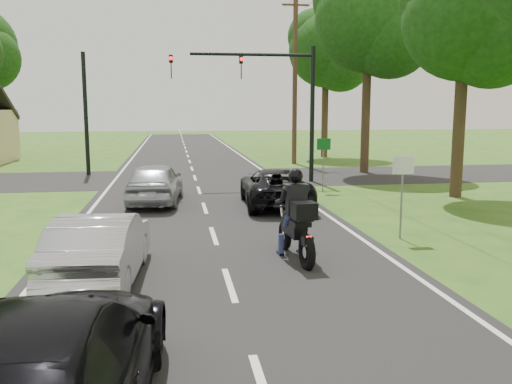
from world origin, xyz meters
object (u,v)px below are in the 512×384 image
silver_suv (155,183)px  sign_green (324,152)px  utility_pole_far (295,78)px  traffic_signal (271,89)px  silver_sedan (100,247)px  motorcycle_rider (297,224)px  dark_suv (275,187)px  sign_white (403,177)px  dark_car_behind (45,371)px

silver_suv → sign_green: size_ratio=1.99×
utility_pole_far → traffic_signal: bearing=-109.7°
silver_sedan → motorcycle_rider: bearing=-162.7°
dark_suv → sign_green: bearing=-128.2°
silver_suv → sign_green: 6.83m
utility_pole_far → sign_white: bearing=-94.5°
dark_car_behind → sign_green: bearing=-111.3°
dark_car_behind → sign_green: (7.19, 15.54, 0.84)m
dark_suv → dark_car_behind: (-4.69, -12.67, 0.11)m
utility_pole_far → sign_white: size_ratio=4.71×
silver_sedan → utility_pole_far: bearing=-107.9°
traffic_signal → sign_green: bearing=-62.6°
sign_green → sign_white: bearing=-91.4°
utility_pole_far → silver_sedan: bearing=-111.9°
motorcycle_rider → traffic_signal: (1.70, 12.47, 3.33)m
motorcycle_rider → silver_suv: size_ratio=0.56×
dark_suv → dark_car_behind: 13.52m
dark_suv → traffic_signal: bearing=-96.2°
dark_suv → utility_pole_far: (3.80, 13.88, 4.43)m
motorcycle_rider → sign_white: sign_white is taller
silver_sedan → utility_pole_far: 23.52m
motorcycle_rider → sign_green: sign_green is taller
motorcycle_rider → silver_suv: (-3.28, 7.71, -0.07)m
silver_suv → dark_car_behind: bearing=92.6°
utility_pole_far → dark_suv: bearing=-105.3°
silver_suv → utility_pole_far: utility_pole_far is taller
utility_pole_far → dark_car_behind: bearing=-107.7°
dark_suv → silver_suv: bearing=-12.6°
dark_car_behind → utility_pole_far: bearing=-104.2°
silver_suv → sign_white: (6.34, -6.26, 0.87)m
silver_sedan → sign_green: bearing=-121.1°
motorcycle_rider → dark_suv: 6.64m
silver_suv → dark_car_behind: (-0.65, -13.79, 0.03)m
motorcycle_rider → dark_car_behind: 7.24m
dark_suv → sign_green: sign_green is taller
silver_suv → utility_pole_far: (7.84, 12.76, 4.35)m
silver_sedan → silver_suv: 8.71m
silver_suv → dark_car_behind: 13.81m
silver_suv → sign_green: bearing=-159.8°
motorcycle_rider → dark_suv: size_ratio=0.52×
silver_suv → traffic_signal: (4.98, 4.76, 3.40)m
traffic_signal → sign_white: size_ratio=3.00×
motorcycle_rider → traffic_signal: traffic_signal is taller
traffic_signal → silver_suv: bearing=-136.3°
silver_sedan → utility_pole_far: size_ratio=0.41×
silver_suv → sign_white: sign_white is taller
sign_green → dark_car_behind: bearing=-114.8°
silver_sedan → traffic_signal: traffic_signal is taller
utility_pole_far → sign_green: 11.63m
motorcycle_rider → silver_suv: motorcycle_rider is taller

